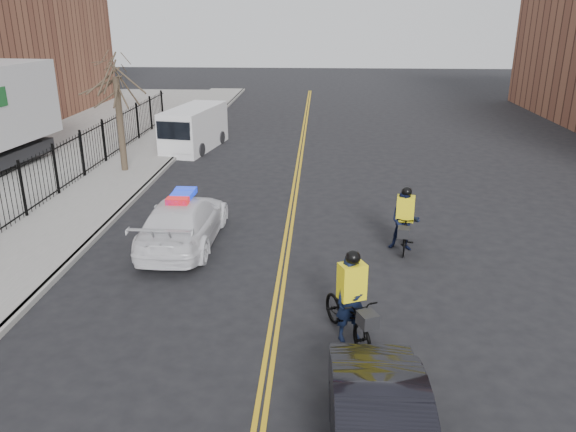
{
  "coord_description": "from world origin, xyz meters",
  "views": [
    {
      "loc": [
        0.94,
        -13.47,
        6.69
      ],
      "look_at": [
        0.1,
        1.3,
        1.3
      ],
      "focal_mm": 35.0,
      "sensor_mm": 36.0,
      "label": 1
    }
  ],
  "objects_px": {
    "police_cruiser": "(183,221)",
    "cargo_van": "(193,129)",
    "cyclist_near": "(351,309)",
    "cyclist_far": "(404,225)"
  },
  "relations": [
    {
      "from": "police_cruiser",
      "to": "cargo_van",
      "type": "height_order",
      "value": "cargo_van"
    },
    {
      "from": "police_cruiser",
      "to": "cargo_van",
      "type": "relative_size",
      "value": 0.95
    },
    {
      "from": "police_cruiser",
      "to": "cyclist_near",
      "type": "height_order",
      "value": "cyclist_near"
    },
    {
      "from": "police_cruiser",
      "to": "cyclist_near",
      "type": "relative_size",
      "value": 2.28
    },
    {
      "from": "cargo_van",
      "to": "cyclist_near",
      "type": "bearing_deg",
      "value": -57.71
    },
    {
      "from": "cyclist_far",
      "to": "police_cruiser",
      "type": "bearing_deg",
      "value": -170.37
    },
    {
      "from": "police_cruiser",
      "to": "cargo_van",
      "type": "bearing_deg",
      "value": -78.41
    },
    {
      "from": "cargo_van",
      "to": "police_cruiser",
      "type": "bearing_deg",
      "value": -69.18
    },
    {
      "from": "cyclist_near",
      "to": "cyclist_far",
      "type": "xyz_separation_m",
      "value": [
        1.8,
        4.99,
        0.05
      ]
    },
    {
      "from": "cyclist_near",
      "to": "cargo_van",
      "type": "bearing_deg",
      "value": 88.35
    }
  ]
}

